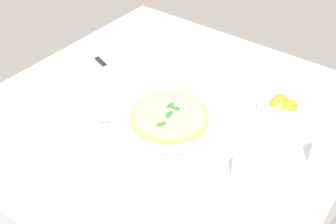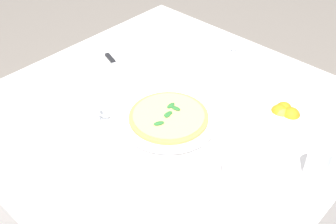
# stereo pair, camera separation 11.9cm
# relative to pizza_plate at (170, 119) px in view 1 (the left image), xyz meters

# --- Properties ---
(dining_table) EXTENTS (1.22, 1.22, 0.75)m
(dining_table) POSITION_rel_pizza_plate_xyz_m (-0.04, 0.04, -0.13)
(dining_table) COLOR white
(dining_table) RESTS_ON ground_plane
(pizza_plate) EXTENTS (0.33, 0.33, 0.02)m
(pizza_plate) POSITION_rel_pizza_plate_xyz_m (0.00, 0.00, 0.00)
(pizza_plate) COLOR white
(pizza_plate) RESTS_ON dining_table
(pizza) EXTENTS (0.27, 0.27, 0.02)m
(pizza) POSITION_rel_pizza_plate_xyz_m (-0.00, 0.00, 0.01)
(pizza) COLOR tan
(pizza) RESTS_ON pizza_plate
(coffee_cup_center_back) EXTENTS (0.13, 0.13, 0.07)m
(coffee_cup_center_back) POSITION_rel_pizza_plate_xyz_m (0.01, 0.50, 0.02)
(coffee_cup_center_back) COLOR white
(coffee_cup_center_back) RESTS_ON dining_table
(coffee_cup_right_edge) EXTENTS (0.13, 0.13, 0.07)m
(coffee_cup_right_edge) POSITION_rel_pizza_plate_xyz_m (-0.20, -0.18, 0.02)
(coffee_cup_right_edge) COLOR white
(coffee_cup_right_edge) RESTS_ON dining_table
(coffee_cup_far_right) EXTENTS (0.13, 0.13, 0.06)m
(coffee_cup_far_right) POSITION_rel_pizza_plate_xyz_m (-0.14, 0.48, 0.01)
(coffee_cup_far_right) COLOR white
(coffee_cup_far_right) RESTS_ON dining_table
(water_glass_far_left) EXTENTS (0.07, 0.07, 0.12)m
(water_glass_far_left) POSITION_rel_pizza_plate_xyz_m (0.48, 0.11, 0.04)
(water_glass_far_left) COLOR white
(water_glass_far_left) RESTS_ON dining_table
(water_glass_near_left) EXTENTS (0.07, 0.07, 0.12)m
(water_glass_near_left) POSITION_rel_pizza_plate_xyz_m (0.32, -0.08, 0.04)
(water_glass_near_left) COLOR white
(water_glass_near_left) RESTS_ON dining_table
(napkin_folded) EXTENTS (0.25, 0.18, 0.02)m
(napkin_folded) POSITION_rel_pizza_plate_xyz_m (-0.38, 0.09, -0.00)
(napkin_folded) COLOR silver
(napkin_folded) RESTS_ON dining_table
(dinner_knife) EXTENTS (0.19, 0.08, 0.01)m
(dinner_knife) POSITION_rel_pizza_plate_xyz_m (-0.38, 0.09, 0.01)
(dinner_knife) COLOR silver
(dinner_knife) RESTS_ON napkin_folded
(citrus_bowl) EXTENTS (0.15, 0.15, 0.07)m
(citrus_bowl) POSITION_rel_pizza_plate_xyz_m (0.28, 0.26, 0.02)
(citrus_bowl) COLOR white
(citrus_bowl) RESTS_ON dining_table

